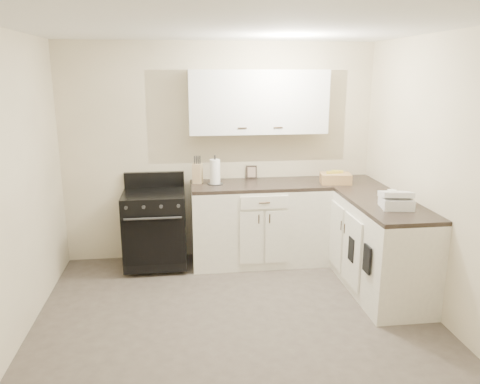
{
  "coord_description": "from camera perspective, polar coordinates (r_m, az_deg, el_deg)",
  "views": [
    {
      "loc": [
        -0.46,
        -3.58,
        2.16
      ],
      "look_at": [
        0.12,
        0.85,
        1.01
      ],
      "focal_mm": 35.0,
      "sensor_mm": 36.0,
      "label": 1
    }
  ],
  "objects": [
    {
      "name": "floor",
      "position": [
        4.21,
        -0.08,
        -16.49
      ],
      "size": [
        3.6,
        3.6,
        0.0
      ],
      "primitive_type": "plane",
      "color": "#473F38",
      "rests_on": "ground"
    },
    {
      "name": "base_cabinets_right",
      "position": [
        5.14,
        15.56,
        -5.6
      ],
      "size": [
        0.6,
        1.9,
        0.9
      ],
      "primitive_type": "cube",
      "color": "silver",
      "rests_on": "floor"
    },
    {
      "name": "wall_right",
      "position": [
        4.33,
        24.24,
        0.97
      ],
      "size": [
        0.0,
        3.6,
        3.6
      ],
      "primitive_type": "plane",
      "rotation": [
        1.57,
        0.0,
        -1.57
      ],
      "color": "beige",
      "rests_on": "ground"
    },
    {
      "name": "countertop_grill",
      "position": [
        4.56,
        18.5,
        -1.25
      ],
      "size": [
        0.31,
        0.3,
        0.1
      ],
      "primitive_type": "cube",
      "rotation": [
        0.0,
        0.0,
        -0.17
      ],
      "color": "white",
      "rests_on": "countertop_right"
    },
    {
      "name": "countertop_right",
      "position": [
        5.0,
        15.92,
        -0.53
      ],
      "size": [
        0.6,
        1.9,
        0.04
      ],
      "primitive_type": "cube",
      "color": "black",
      "rests_on": "base_cabinets_right"
    },
    {
      "name": "wall_back",
      "position": [
        5.48,
        -2.5,
        4.81
      ],
      "size": [
        3.6,
        0.0,
        3.6
      ],
      "primitive_type": "plane",
      "rotation": [
        1.57,
        0.0,
        0.0
      ],
      "color": "beige",
      "rests_on": "ground"
    },
    {
      "name": "knife_block",
      "position": [
        5.31,
        -5.19,
        2.26
      ],
      "size": [
        0.13,
        0.12,
        0.22
      ],
      "primitive_type": "cube",
      "rotation": [
        0.0,
        0.0,
        -0.34
      ],
      "color": "tan",
      "rests_on": "countertop_back"
    },
    {
      "name": "countertop_back",
      "position": [
        5.31,
        2.4,
        0.86
      ],
      "size": [
        1.55,
        0.6,
        0.04
      ],
      "primitive_type": "cube",
      "color": "black",
      "rests_on": "base_cabinets_back"
    },
    {
      "name": "upper_cabinets",
      "position": [
        5.32,
        2.23,
        10.92
      ],
      "size": [
        1.55,
        0.3,
        0.7
      ],
      "primitive_type": "cube",
      "color": "silver",
      "rests_on": "wall_back"
    },
    {
      "name": "base_cabinets_back",
      "position": [
        5.44,
        2.35,
        -3.96
      ],
      "size": [
        1.55,
        0.6,
        0.9
      ],
      "primitive_type": "cube",
      "color": "silver",
      "rests_on": "floor"
    },
    {
      "name": "oven_mitt_near",
      "position": [
        4.39,
        15.23,
        -7.9
      ],
      "size": [
        0.02,
        0.15,
        0.25
      ],
      "primitive_type": "cube",
      "color": "black",
      "rests_on": "base_cabinets_right"
    },
    {
      "name": "oven_mitt_far",
      "position": [
        4.74,
        13.44,
        -6.83
      ],
      "size": [
        0.02,
        0.14,
        0.24
      ],
      "primitive_type": "cube",
      "color": "black",
      "rests_on": "base_cabinets_right"
    },
    {
      "name": "ceiling",
      "position": [
        3.63,
        -0.09,
        19.75
      ],
      "size": [
        3.6,
        3.6,
        0.0
      ],
      "primitive_type": "plane",
      "color": "white",
      "rests_on": "wall_back"
    },
    {
      "name": "wicker_basket",
      "position": [
        5.4,
        11.57,
        1.64
      ],
      "size": [
        0.37,
        0.27,
        0.11
      ],
      "primitive_type": "cube",
      "rotation": [
        0.0,
        0.0,
        -0.16
      ],
      "color": "#AC8151",
      "rests_on": "countertop_right"
    },
    {
      "name": "wall_front",
      "position": [
        2.06,
        6.47,
        -12.04
      ],
      "size": [
        3.6,
        0.0,
        3.6
      ],
      "primitive_type": "plane",
      "rotation": [
        -1.57,
        0.0,
        0.0
      ],
      "color": "beige",
      "rests_on": "ground"
    },
    {
      "name": "paper_towel",
      "position": [
        5.23,
        -3.06,
        2.46
      ],
      "size": [
        0.15,
        0.15,
        0.28
      ],
      "primitive_type": "cylinder",
      "rotation": [
        0.0,
        0.0,
        0.3
      ],
      "color": "white",
      "rests_on": "countertop_back"
    },
    {
      "name": "picture_frame",
      "position": [
        5.53,
        1.41,
        2.45
      ],
      "size": [
        0.13,
        0.05,
        0.16
      ],
      "primitive_type": "cube",
      "rotation": [
        -0.14,
        0.0,
        -0.12
      ],
      "color": "black",
      "rests_on": "countertop_back"
    },
    {
      "name": "wall_left",
      "position": [
        3.93,
        -27.08,
        -0.62
      ],
      "size": [
        0.0,
        3.6,
        3.6
      ],
      "primitive_type": "plane",
      "rotation": [
        1.57,
        0.0,
        1.57
      ],
      "color": "beige",
      "rests_on": "ground"
    },
    {
      "name": "stove",
      "position": [
        5.35,
        -10.31,
        -4.4
      ],
      "size": [
        0.68,
        0.58,
        0.83
      ],
      "primitive_type": "cube",
      "color": "black",
      "rests_on": "floor"
    },
    {
      "name": "glass_jar",
      "position": [
        4.63,
        17.98,
        -0.66
      ],
      "size": [
        0.11,
        0.11,
        0.15
      ],
      "primitive_type": "cylinder",
      "rotation": [
        0.0,
        0.0,
        -0.25
      ],
      "color": "silver",
      "rests_on": "countertop_right"
    }
  ]
}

